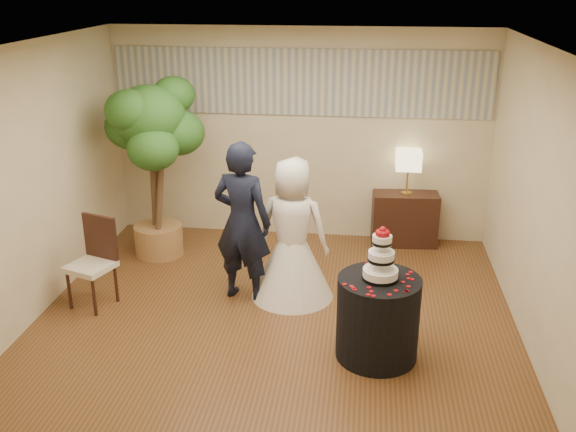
# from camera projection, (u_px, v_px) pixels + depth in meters

# --- Properties ---
(floor) EXTENTS (5.00, 5.00, 0.00)m
(floor) POSITION_uv_depth(u_px,v_px,m) (274.00, 323.00, 6.68)
(floor) COLOR brown
(floor) RESTS_ON ground
(ceiling) EXTENTS (5.00, 5.00, 0.00)m
(ceiling) POSITION_uv_depth(u_px,v_px,m) (271.00, 47.00, 5.68)
(ceiling) COLOR white
(ceiling) RESTS_ON wall_back
(wall_back) EXTENTS (5.00, 0.06, 2.80)m
(wall_back) POSITION_uv_depth(u_px,v_px,m) (300.00, 135.00, 8.50)
(wall_back) COLOR beige
(wall_back) RESTS_ON ground
(wall_front) EXTENTS (5.00, 0.06, 2.80)m
(wall_front) POSITION_uv_depth(u_px,v_px,m) (212.00, 331.00, 3.86)
(wall_front) COLOR beige
(wall_front) RESTS_ON ground
(wall_left) EXTENTS (0.06, 5.00, 2.80)m
(wall_left) POSITION_uv_depth(u_px,v_px,m) (28.00, 186.00, 6.47)
(wall_left) COLOR beige
(wall_left) RESTS_ON ground
(wall_right) EXTENTS (0.06, 5.00, 2.80)m
(wall_right) POSITION_uv_depth(u_px,v_px,m) (541.00, 207.00, 5.89)
(wall_right) COLOR beige
(wall_right) RESTS_ON ground
(mural_border) EXTENTS (4.90, 0.02, 0.85)m
(mural_border) POSITION_uv_depth(u_px,v_px,m) (300.00, 82.00, 8.23)
(mural_border) COLOR #A4A699
(mural_border) RESTS_ON wall_back
(groom) EXTENTS (0.74, 0.57, 1.80)m
(groom) POSITION_uv_depth(u_px,v_px,m) (242.00, 222.00, 6.92)
(groom) COLOR black
(groom) RESTS_ON floor
(bride) EXTENTS (1.06, 1.06, 1.61)m
(bride) POSITION_uv_depth(u_px,v_px,m) (292.00, 229.00, 6.97)
(bride) COLOR white
(bride) RESTS_ON floor
(cake_table) EXTENTS (0.80, 0.80, 0.81)m
(cake_table) POSITION_uv_depth(u_px,v_px,m) (378.00, 318.00, 5.98)
(cake_table) COLOR black
(cake_table) RESTS_ON floor
(wedding_cake) EXTENTS (0.33, 0.33, 0.51)m
(wedding_cake) POSITION_uv_depth(u_px,v_px,m) (381.00, 253.00, 5.74)
(wedding_cake) COLOR white
(wedding_cake) RESTS_ON cake_table
(console) EXTENTS (0.87, 0.43, 0.71)m
(console) POSITION_uv_depth(u_px,v_px,m) (405.00, 219.00, 8.52)
(console) COLOR black
(console) RESTS_ON floor
(table_lamp) EXTENTS (0.32, 0.32, 0.58)m
(table_lamp) POSITION_uv_depth(u_px,v_px,m) (408.00, 172.00, 8.29)
(table_lamp) COLOR #D2C08A
(table_lamp) RESTS_ON console
(ficus_tree) EXTENTS (1.45, 1.45, 2.30)m
(ficus_tree) POSITION_uv_depth(u_px,v_px,m) (153.00, 169.00, 7.93)
(ficus_tree) COLOR #2B5E1F
(ficus_tree) RESTS_ON floor
(side_chair) EXTENTS (0.58, 0.59, 0.98)m
(side_chair) POSITION_uv_depth(u_px,v_px,m) (90.00, 264.00, 6.88)
(side_chair) COLOR black
(side_chair) RESTS_ON floor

